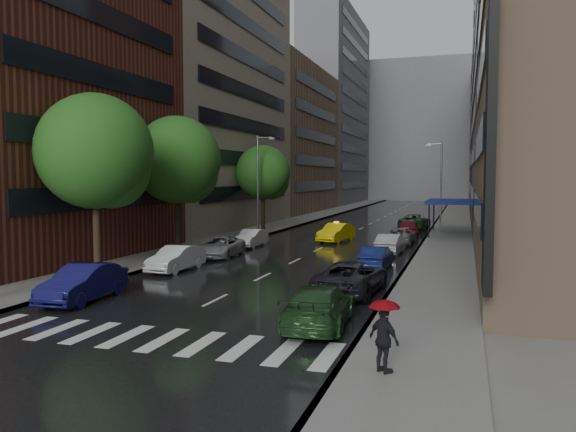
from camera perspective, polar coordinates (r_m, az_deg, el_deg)
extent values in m
plane|color=gray|center=(21.54, -11.97, -10.59)|extent=(220.00, 220.00, 0.00)
cube|color=black|center=(69.10, 8.92, -0.52)|extent=(14.00, 140.00, 0.01)
cube|color=gray|center=(71.01, 1.72, -0.30)|extent=(4.00, 140.00, 0.15)
cube|color=gray|center=(68.33, 16.40, -0.63)|extent=(4.00, 140.00, 0.15)
cube|color=silver|center=(22.69, -25.10, -10.11)|extent=(0.55, 2.80, 0.01)
cube|color=silver|center=(21.79, -22.34, -10.61)|extent=(0.55, 2.80, 0.01)
cube|color=silver|center=(20.94, -19.34, -11.12)|extent=(0.55, 2.80, 0.01)
cube|color=silver|center=(20.15, -16.09, -11.65)|extent=(0.55, 2.80, 0.01)
cube|color=silver|center=(19.44, -12.58, -12.18)|extent=(0.55, 2.80, 0.01)
cube|color=silver|center=(18.80, -8.79, -12.69)|extent=(0.55, 2.80, 0.01)
cube|color=silver|center=(18.24, -4.74, -13.18)|extent=(0.55, 2.80, 0.01)
cube|color=silver|center=(17.78, -0.44, -13.62)|extent=(0.55, 2.80, 0.01)
cube|color=silver|center=(17.42, 4.08, -14.01)|extent=(0.55, 2.80, 0.01)
cube|color=maroon|center=(40.09, -22.86, 14.63)|extent=(8.00, 20.00, 26.00)
cube|color=gray|center=(60.87, -7.64, 14.96)|extent=(8.00, 28.00, 34.00)
cube|color=#937A5B|center=(86.12, 0.43, 7.73)|extent=(8.00, 28.00, 22.00)
cube|color=slate|center=(115.74, 4.89, 10.74)|extent=(8.00, 32.00, 38.00)
cube|color=slate|center=(54.71, 22.73, 10.63)|extent=(8.00, 28.00, 24.00)
cube|color=maroon|center=(83.20, 21.09, 12.45)|extent=(8.00, 28.00, 36.00)
cube|color=gray|center=(112.54, 20.11, 8.14)|extent=(8.00, 32.00, 28.00)
cube|color=black|center=(20.16, 19.85, 6.91)|extent=(0.30, 2.20, 10.00)
cube|color=slate|center=(136.92, 13.34, 8.34)|extent=(40.00, 14.00, 32.00)
cylinder|color=#382619|center=(31.97, -18.85, -1.05)|extent=(0.40, 0.40, 5.41)
sphere|color=#1E5116|center=(31.88, -19.01, 6.23)|extent=(6.18, 6.18, 6.18)
cylinder|color=#382619|center=(39.49, -11.13, -0.09)|extent=(0.40, 0.40, 5.25)
sphere|color=#1E5116|center=(39.41, -11.21, 5.63)|extent=(6.00, 6.00, 6.00)
cylinder|color=#382619|center=(55.10, -2.56, 0.81)|extent=(0.40, 0.40, 4.66)
sphere|color=#1E5116|center=(55.02, -2.57, 4.45)|extent=(5.33, 5.33, 5.33)
imported|color=#DBBF0B|center=(46.78, 4.93, -1.68)|extent=(2.49, 4.92, 1.55)
imported|color=#100F47|center=(26.06, -20.08, -6.40)|extent=(2.06, 4.97, 1.60)
imported|color=silver|center=(32.84, -11.30, -4.26)|extent=(1.73, 4.45, 1.44)
imported|color=#949398|center=(38.21, -6.91, -3.12)|extent=(2.58, 5.04, 1.36)
imported|color=silver|center=(43.49, -3.76, -2.24)|extent=(1.48, 4.10, 1.35)
imported|color=#1D401D|center=(20.43, 3.15, -9.11)|extent=(2.52, 5.40, 1.52)
imported|color=black|center=(26.21, 6.46, -6.20)|extent=(2.93, 5.67, 1.53)
imported|color=#101A4F|center=(33.66, 8.98, -4.13)|extent=(1.56, 4.07, 1.33)
imported|color=gray|center=(40.09, 10.39, -2.77)|extent=(1.74, 4.42, 1.43)
imported|color=slate|center=(45.75, 11.29, -2.01)|extent=(2.40, 4.87, 1.33)
imported|color=#521018|center=(52.60, 12.12, -1.10)|extent=(2.34, 4.85, 1.60)
imported|color=#163219|center=(59.53, 12.76, -0.55)|extent=(3.15, 5.83, 1.56)
imported|color=black|center=(15.56, 9.74, -12.29)|extent=(1.09, 1.00, 1.80)
imported|color=#A50C15|center=(15.36, 9.77, -9.59)|extent=(0.82, 0.82, 0.72)
cylinder|color=gray|center=(51.43, -3.09, 3.16)|extent=(0.18, 0.18, 9.00)
cube|color=gray|center=(51.06, -1.62, 7.88)|extent=(0.50, 0.22, 0.16)
cylinder|color=gray|center=(63.17, 15.29, 3.18)|extent=(0.18, 0.18, 9.00)
cube|color=gray|center=(63.33, 14.09, 7.01)|extent=(0.50, 0.22, 0.16)
cube|color=navy|center=(53.18, 16.12, 1.42)|extent=(4.00, 8.00, 0.25)
cylinder|color=black|center=(49.54, 14.12, -0.46)|extent=(0.12, 0.12, 3.00)
cylinder|color=black|center=(57.11, 14.59, 0.11)|extent=(0.12, 0.12, 3.00)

